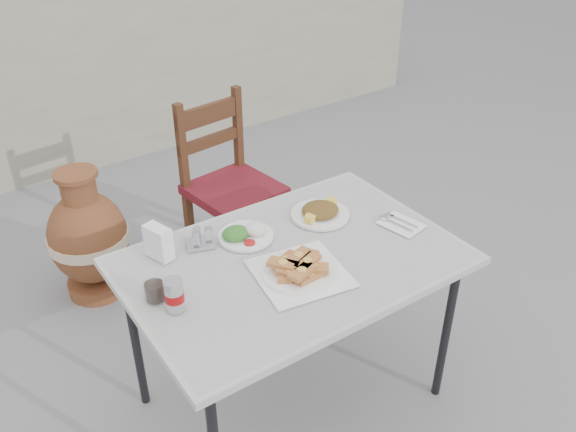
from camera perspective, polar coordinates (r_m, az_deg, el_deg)
ground at (r=2.49m, az=-2.51°, el=-17.99°), size 80.00×80.00×0.00m
cafe_table at (r=2.11m, az=0.40°, el=-4.92°), size 1.14×0.78×0.69m
pide_plate at (r=1.99m, az=1.16°, el=-4.78°), size 0.33×0.33×0.06m
salad_rice_plate at (r=2.17m, az=-4.03°, el=-1.62°), size 0.20×0.20×0.05m
salad_chopped_plate at (r=2.29m, az=3.03°, el=0.40°), size 0.22×0.22×0.05m
soda_can at (r=1.86m, az=-10.59°, el=-7.27°), size 0.06×0.06×0.11m
cola_glass at (r=1.92m, az=-12.41°, el=-6.58°), size 0.07×0.07×0.10m
napkin_holder at (r=2.09m, az=-12.01°, el=-2.42°), size 0.08×0.11×0.12m
condiment_caddy at (r=2.15m, az=-8.21°, el=-2.17°), size 0.12×0.11×0.07m
cutlery_napkin at (r=2.29m, az=10.30°, el=-0.65°), size 0.14×0.17×0.01m
chair at (r=2.99m, az=-5.52°, el=2.91°), size 0.44×0.44×0.88m
terracotta_urn at (r=3.00m, az=-18.15°, el=-2.00°), size 0.38×0.38×0.65m
back_wall at (r=4.16m, az=-22.32°, el=11.35°), size 6.00×0.25×1.20m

